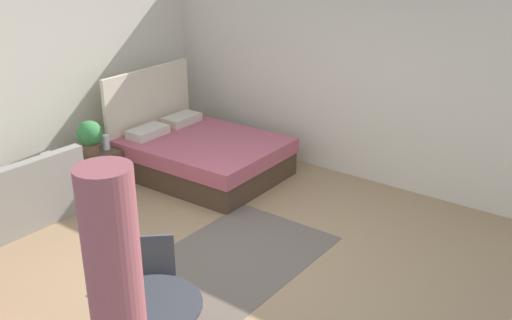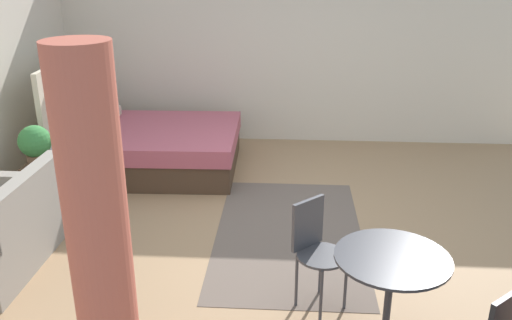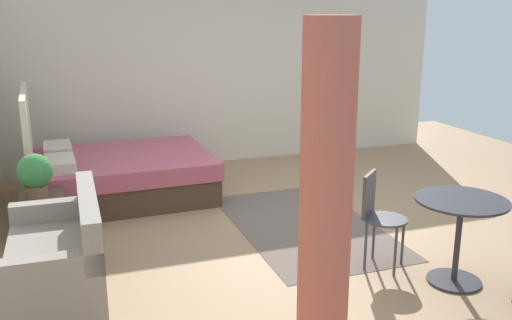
{
  "view_description": "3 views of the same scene",
  "coord_description": "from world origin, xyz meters",
  "px_view_note": "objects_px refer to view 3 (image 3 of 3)",
  "views": [
    {
      "loc": [
        -3.99,
        -3.25,
        3.24
      ],
      "look_at": [
        0.73,
        0.31,
        0.82
      ],
      "focal_mm": 40.23,
      "sensor_mm": 36.0,
      "label": 1
    },
    {
      "loc": [
        -4.82,
        0.09,
        2.58
      ],
      "look_at": [
        0.17,
        0.4,
        0.64
      ],
      "focal_mm": 37.91,
      "sensor_mm": 36.0,
      "label": 2
    },
    {
      "loc": [
        -5.32,
        2.45,
        2.26
      ],
      "look_at": [
        0.38,
        0.44,
        0.63
      ],
      "focal_mm": 39.77,
      "sensor_mm": 36.0,
      "label": 3
    }
  ],
  "objects_px": {
    "nightstand": "(44,217)",
    "balcony_table": "(459,224)",
    "bed": "(116,174)",
    "vase": "(40,182)",
    "potted_plant": "(35,174)",
    "couch": "(60,260)",
    "cafe_chair_near_window": "(377,211)"
  },
  "relations": [
    {
      "from": "nightstand",
      "to": "bed",
      "type": "bearing_deg",
      "value": -38.1
    },
    {
      "from": "bed",
      "to": "potted_plant",
      "type": "relative_size",
      "value": 4.78
    },
    {
      "from": "potted_plant",
      "to": "cafe_chair_near_window",
      "type": "height_order",
      "value": "potted_plant"
    },
    {
      "from": "couch",
      "to": "vase",
      "type": "bearing_deg",
      "value": 5.9
    },
    {
      "from": "bed",
      "to": "cafe_chair_near_window",
      "type": "height_order",
      "value": "bed"
    },
    {
      "from": "vase",
      "to": "nightstand",
      "type": "bearing_deg",
      "value": -177.74
    },
    {
      "from": "potted_plant",
      "to": "nightstand",
      "type": "bearing_deg",
      "value": -18.87
    },
    {
      "from": "couch",
      "to": "potted_plant",
      "type": "height_order",
      "value": "potted_plant"
    },
    {
      "from": "vase",
      "to": "balcony_table",
      "type": "distance_m",
      "value": 4.0
    },
    {
      "from": "potted_plant",
      "to": "balcony_table",
      "type": "height_order",
      "value": "potted_plant"
    },
    {
      "from": "cafe_chair_near_window",
      "to": "bed",
      "type": "bearing_deg",
      "value": 36.29
    },
    {
      "from": "couch",
      "to": "nightstand",
      "type": "xyz_separation_m",
      "value": [
        1.26,
        0.14,
        -0.06
      ]
    },
    {
      "from": "balcony_table",
      "to": "cafe_chair_near_window",
      "type": "xyz_separation_m",
      "value": [
        0.51,
        0.47,
        0.0
      ]
    },
    {
      "from": "balcony_table",
      "to": "nightstand",
      "type": "bearing_deg",
      "value": 56.74
    },
    {
      "from": "couch",
      "to": "nightstand",
      "type": "distance_m",
      "value": 1.27
    },
    {
      "from": "cafe_chair_near_window",
      "to": "vase",
      "type": "bearing_deg",
      "value": 57.88
    },
    {
      "from": "bed",
      "to": "potted_plant",
      "type": "xyz_separation_m",
      "value": [
        -1.15,
        0.86,
        0.41
      ]
    },
    {
      "from": "bed",
      "to": "couch",
      "type": "relative_size",
      "value": 1.56
    },
    {
      "from": "bed",
      "to": "couch",
      "type": "bearing_deg",
      "value": 163.41
    },
    {
      "from": "couch",
      "to": "cafe_chair_near_window",
      "type": "xyz_separation_m",
      "value": [
        -0.39,
        -2.67,
        0.23
      ]
    },
    {
      "from": "balcony_table",
      "to": "cafe_chair_near_window",
      "type": "height_order",
      "value": "cafe_chair_near_window"
    },
    {
      "from": "vase",
      "to": "balcony_table",
      "type": "height_order",
      "value": "balcony_table"
    },
    {
      "from": "bed",
      "to": "vase",
      "type": "height_order",
      "value": "bed"
    },
    {
      "from": "couch",
      "to": "vase",
      "type": "distance_m",
      "value": 1.41
    },
    {
      "from": "nightstand",
      "to": "potted_plant",
      "type": "bearing_deg",
      "value": 161.13
    },
    {
      "from": "nightstand",
      "to": "vase",
      "type": "relative_size",
      "value": 2.33
    },
    {
      "from": "cafe_chair_near_window",
      "to": "balcony_table",
      "type": "bearing_deg",
      "value": -136.98
    },
    {
      "from": "nightstand",
      "to": "cafe_chair_near_window",
      "type": "distance_m",
      "value": 3.27
    },
    {
      "from": "nightstand",
      "to": "cafe_chair_near_window",
      "type": "relative_size",
      "value": 0.54
    },
    {
      "from": "nightstand",
      "to": "couch",
      "type": "bearing_deg",
      "value": -173.76
    },
    {
      "from": "bed",
      "to": "couch",
      "type": "height_order",
      "value": "bed"
    },
    {
      "from": "nightstand",
      "to": "balcony_table",
      "type": "height_order",
      "value": "balcony_table"
    }
  ]
}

